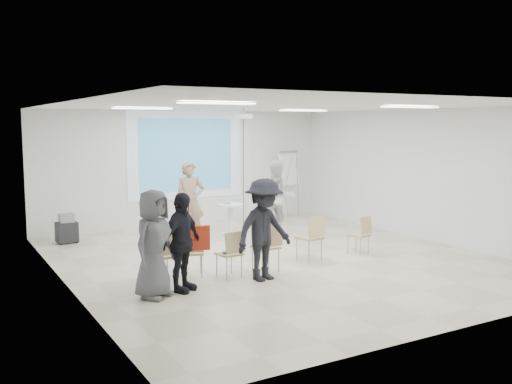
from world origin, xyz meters
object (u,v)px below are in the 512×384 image
chair_left_inner (231,250)px  audience_outer (154,237)px  chair_left_mid (192,249)px  chair_center (268,243)px  audience_mid (264,223)px  flipchart_easel (289,169)px  player_right (278,194)px  laptop (229,252)px  player_left (190,196)px  chair_right_inner (312,234)px  pedestal_table (231,217)px  audience_left (181,235)px  chair_right_far (361,232)px  av_cart (67,229)px  chair_far_left (163,252)px

chair_left_inner → audience_outer: (-1.54, -0.41, 0.45)m
chair_left_mid → chair_center: size_ratio=0.92×
audience_mid → flipchart_easel: audience_mid is taller
player_right → chair_left_inner: player_right is taller
player_right → flipchart_easel: bearing=67.2°
laptop → audience_outer: (-1.53, -0.50, 0.50)m
laptop → player_left: bearing=-108.5°
chair_left_mid → flipchart_easel: flipchart_easel is taller
audience_mid → flipchart_easel: bearing=42.2°
chair_center → chair_right_inner: (1.18, 0.31, -0.00)m
player_left → chair_left_mid: player_left is taller
player_right → laptop: 3.82m
laptop → flipchart_easel: flipchart_easel is taller
pedestal_table → audience_left: bearing=-126.8°
flipchart_easel → audience_mid: bearing=-138.8°
pedestal_table → chair_left_inner: bearing=-117.0°
chair_left_inner → audience_mid: 0.77m
pedestal_table → chair_center: 3.56m
audience_left → flipchart_easel: (5.42, 5.23, 0.49)m
chair_left_mid → chair_right_far: bearing=19.0°
player_left → chair_right_far: size_ratio=2.61×
chair_right_far → av_cart: bearing=123.3°
player_left → player_right: player_left is taller
pedestal_table → chair_right_far: 3.42m
laptop → audience_mid: 0.85m
flipchart_easel → chair_far_left: bearing=-151.9°
chair_far_left → chair_left_inner: (1.15, -0.25, -0.05)m
laptop → player_right: bearing=-142.5°
chair_right_inner → chair_left_inner: bearing=180.0°
pedestal_table → audience_left: size_ratio=0.43×
chair_right_inner → audience_mid: size_ratio=0.46×
pedestal_table → laptop: bearing=-117.8°
audience_left → audience_mid: bearing=-35.7°
chair_left_inner → laptop: size_ratio=2.73×
laptop → audience_left: (-1.04, -0.41, 0.47)m
chair_right_far → chair_right_inner: bearing=161.9°
audience_left → player_right: bearing=7.0°
player_right → audience_mid: player_right is taller
player_left → laptop: (-0.63, -3.14, -0.59)m
player_right → chair_left_mid: 4.04m
chair_center → chair_right_far: 2.40m
chair_right_far → audience_outer: audience_outer is taller
player_left → chair_far_left: player_left is taller
chair_left_mid → chair_right_inner: size_ratio=0.92×
chair_left_mid → flipchart_easel: bearing=63.4°
chair_left_inner → audience_left: 1.18m
audience_outer → av_cart: size_ratio=2.82×
laptop → audience_left: size_ratio=0.17×
pedestal_table → chair_right_far: bearing=-66.2°
chair_left_mid → audience_left: (-0.49, -0.71, 0.42)m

